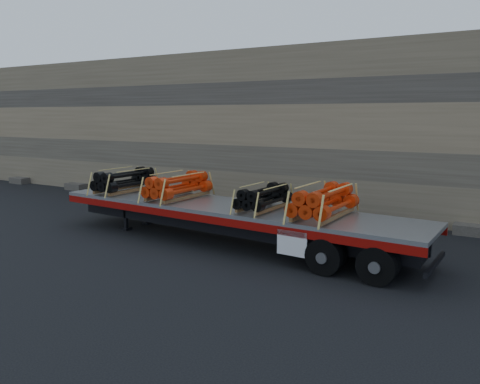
# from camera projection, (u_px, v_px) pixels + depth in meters

# --- Properties ---
(ground) EXTENTS (120.00, 120.00, 0.00)m
(ground) POSITION_uv_depth(u_px,v_px,m) (232.00, 239.00, 15.84)
(ground) COLOR black
(ground) RESTS_ON ground
(rock_wall) EXTENTS (44.00, 3.00, 7.00)m
(rock_wall) POSITION_uv_depth(u_px,v_px,m) (307.00, 130.00, 20.82)
(rock_wall) COLOR #7A6B54
(rock_wall) RESTS_ON ground
(trailer) EXTENTS (13.01, 3.26, 1.29)m
(trailer) POSITION_uv_depth(u_px,v_px,m) (228.00, 224.00, 15.25)
(trailer) COLOR #A4A6AB
(trailer) RESTS_ON ground
(bundle_front) EXTENTS (1.31, 2.40, 0.83)m
(bundle_front) POSITION_uv_depth(u_px,v_px,m) (125.00, 181.00, 17.64)
(bundle_front) COLOR black
(bundle_front) RESTS_ON trailer
(bundle_midfront) EXTENTS (1.34, 2.46, 0.85)m
(bundle_midfront) POSITION_uv_depth(u_px,v_px,m) (178.00, 186.00, 16.21)
(bundle_midfront) COLOR red
(bundle_midfront) RESTS_ON trailer
(bundle_midrear) EXTENTS (1.13, 2.07, 0.71)m
(bundle_midrear) POSITION_uv_depth(u_px,v_px,m) (264.00, 198.00, 14.34)
(bundle_midrear) COLOR black
(bundle_midrear) RESTS_ON trailer
(bundle_rear) EXTENTS (1.36, 2.50, 0.86)m
(bundle_rear) POSITION_uv_depth(u_px,v_px,m) (324.00, 202.00, 13.25)
(bundle_rear) COLOR red
(bundle_rear) RESTS_ON trailer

